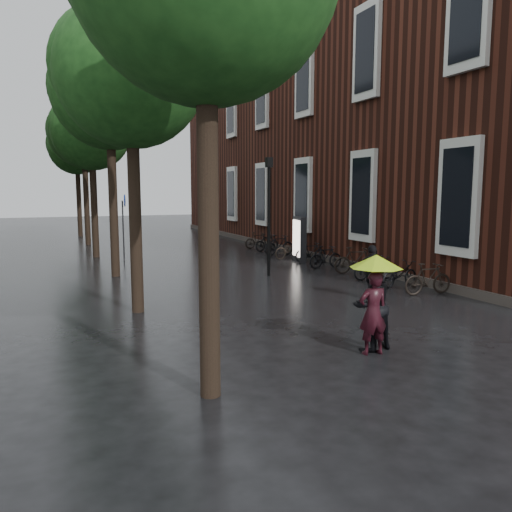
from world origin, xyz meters
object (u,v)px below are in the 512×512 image
parked_bicycles (322,255)px  person_burgundy (373,313)px  ad_lightbox (299,239)px  person_black (371,305)px  pedestrian_walking (372,272)px  lamp_post (269,205)px

parked_bicycles → person_burgundy: bearing=-115.6°
parked_bicycles → ad_lightbox: size_ratio=6.97×
person_burgundy → person_black: (0.13, 0.24, 0.09)m
person_black → person_burgundy: bearing=51.8°
person_burgundy → person_black: bearing=-112.6°
parked_bicycles → person_black: bearing=-115.5°
person_burgundy → ad_lightbox: ad_lightbox is taller
person_black → ad_lightbox: (4.70, 11.97, 0.10)m
person_burgundy → parked_bicycles: size_ratio=0.12×
person_burgundy → pedestrian_walking: bearing=-119.6°
ad_lightbox → lamp_post: 4.57m
person_burgundy → ad_lightbox: bearing=-105.3°
pedestrian_walking → parked_bicycles: 6.52m
parked_bicycles → ad_lightbox: 1.85m
ad_lightbox → pedestrian_walking: bearing=-90.5°
person_black → pedestrian_walking: bearing=-135.6°
person_burgundy → parked_bicycles: 11.60m
lamp_post → person_burgundy: bearing=-101.8°
parked_bicycles → lamp_post: 4.04m
person_burgundy → person_black: 0.29m
parked_bicycles → lamp_post: size_ratio=3.18×
person_burgundy → ad_lightbox: 13.13m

